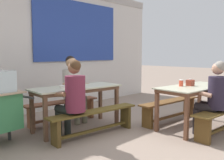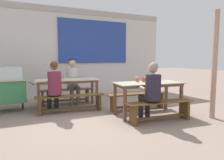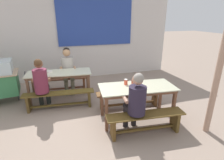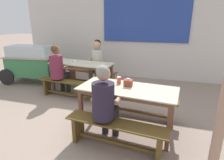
# 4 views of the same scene
# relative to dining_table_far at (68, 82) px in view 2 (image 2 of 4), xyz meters

# --- Properties ---
(ground_plane) EXTENTS (40.00, 40.00, 0.00)m
(ground_plane) POSITION_rel_dining_table_far_xyz_m (0.67, -1.12, -0.69)
(ground_plane) COLOR gray
(backdrop_wall) EXTENTS (6.99, 0.23, 3.09)m
(backdrop_wall) POSITION_rel_dining_table_far_xyz_m (0.70, 1.76, 0.92)
(backdrop_wall) COLOR silver
(backdrop_wall) RESTS_ON ground_plane
(dining_table_far) EXTENTS (1.70, 0.78, 0.78)m
(dining_table_far) POSITION_rel_dining_table_far_xyz_m (0.00, 0.00, 0.00)
(dining_table_far) COLOR beige
(dining_table_far) RESTS_ON ground_plane
(dining_table_near) EXTENTS (1.64, 0.86, 0.78)m
(dining_table_near) POSITION_rel_dining_table_far_xyz_m (1.55, -1.51, 0.00)
(dining_table_near) COLOR #B6B596
(dining_table_near) RESTS_ON ground_plane
(bench_far_back) EXTENTS (1.56, 0.42, 0.43)m
(bench_far_back) POSITION_rel_dining_table_far_xyz_m (0.05, 0.53, -0.40)
(bench_far_back) COLOR brown
(bench_far_back) RESTS_ON ground_plane
(bench_far_front) EXTENTS (1.70, 0.40, 0.43)m
(bench_far_front) POSITION_rel_dining_table_far_xyz_m (-0.05, -0.53, -0.40)
(bench_far_front) COLOR brown
(bench_far_front) RESTS_ON ground_plane
(bench_near_back) EXTENTS (1.63, 0.41, 0.43)m
(bench_near_back) POSITION_rel_dining_table_far_xyz_m (1.60, -0.98, -0.40)
(bench_near_back) COLOR brown
(bench_near_back) RESTS_ON ground_plane
(bench_near_front) EXTENTS (1.53, 0.44, 0.43)m
(bench_near_front) POSITION_rel_dining_table_far_xyz_m (1.50, -2.04, -0.41)
(bench_near_front) COLOR brown
(bench_near_front) RESTS_ON ground_plane
(person_left_back_turned) EXTENTS (0.43, 0.55, 1.28)m
(person_left_back_turned) POSITION_rel_dining_table_far_xyz_m (-0.42, -0.43, 0.02)
(person_left_back_turned) COLOR black
(person_left_back_turned) RESTS_ON ground_plane
(person_center_facing) EXTENTS (0.46, 0.54, 1.33)m
(person_center_facing) POSITION_rel_dining_table_far_xyz_m (0.26, 0.46, 0.06)
(person_center_facing) COLOR #696851
(person_center_facing) RESTS_ON ground_plane
(person_near_front) EXTENTS (0.43, 0.53, 1.26)m
(person_near_front) POSITION_rel_dining_table_far_xyz_m (1.32, -1.96, 0.01)
(person_near_front) COLOR #292528
(person_near_front) RESTS_ON ground_plane
(tissue_box) EXTENTS (0.14, 0.11, 0.13)m
(tissue_box) POSITION_rel_dining_table_far_xyz_m (1.54, -1.42, 0.14)
(tissue_box) COLOR brown
(tissue_box) RESTS_ON dining_table_near
(condiment_jar) EXTENTS (0.07, 0.07, 0.12)m
(condiment_jar) POSITION_rel_dining_table_far_xyz_m (1.36, -1.33, 0.14)
(condiment_jar) COLOR #E14B31
(condiment_jar) RESTS_ON dining_table_near
(soup_bowl) EXTENTS (0.14, 0.14, 0.04)m
(soup_bowl) POSITION_rel_dining_table_far_xyz_m (-0.23, 0.08, 0.10)
(soup_bowl) COLOR silver
(soup_bowl) RESTS_ON dining_table_far
(wooden_support_post) EXTENTS (0.11, 0.11, 2.37)m
(wooden_support_post) POSITION_rel_dining_table_far_xyz_m (2.73, -2.32, 0.49)
(wooden_support_post) COLOR tan
(wooden_support_post) RESTS_ON ground_plane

